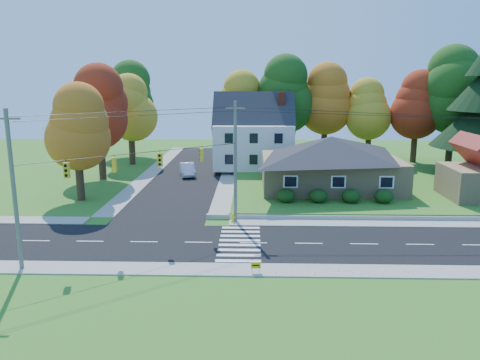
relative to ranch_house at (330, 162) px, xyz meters
The scene contains 23 objects.
ground 18.18m from the ranch_house, 116.57° to the right, with size 120.00×120.00×0.00m, color #3D7923.
road_main 18.18m from the ranch_house, 116.57° to the right, with size 90.00×8.00×0.02m, color black.
road_cross 19.15m from the ranch_house, 147.99° to the left, with size 8.00×44.00×0.02m, color black.
sidewalk_north 13.98m from the ranch_house, 126.03° to the right, with size 90.00×2.00×0.08m, color #9C9A90.
sidewalk_south 22.70m from the ranch_house, 110.85° to the right, with size 90.00×2.00×0.08m, color #9C9A90.
lawn 7.69m from the ranch_house, 45.00° to the left, with size 30.00×30.00×0.50m, color #3D7923.
ranch_house is the anchor object (origin of this frame).
colonial_house 14.46m from the ranch_house, 123.55° to the left, with size 10.40×8.40×9.60m.
hedge_row 6.57m from the ranch_house, 94.61° to the right, with size 10.70×1.70×1.27m.
traffic_infrastructure 16.87m from the ranch_house, 119.09° to the right, with size 38.10×10.66×10.00m.
tree_lot_0 21.20m from the ranch_house, 119.05° to the left, with size 6.72×6.72×12.51m.
tree_lot_1 18.58m from the ranch_house, 103.24° to the left, with size 7.84×7.84×14.60m.
tree_lot_2 18.99m from the ranch_house, 83.66° to the left, with size 7.28×7.28×13.56m.
tree_lot_3 19.29m from the ranch_house, 64.80° to the left, with size 6.16×6.16×11.47m.
tree_lot_4 21.85m from the ranch_house, 48.81° to the left, with size 6.72×6.72×12.51m.
tree_lot_5 23.85m from the ranch_house, 37.87° to the left, with size 8.40×8.40×15.64m.
tree_west_0 25.61m from the ranch_house, behind, with size 6.16×6.16×11.47m.
tree_west_1 27.18m from the ranch_house, 167.01° to the left, with size 7.28×7.28×13.56m.
tree_west_2 30.03m from the ranch_house, 147.38° to the left, with size 6.72×6.72×12.51m.
tree_west_3 36.60m from the ranch_house, 138.37° to the left, with size 7.84×7.84×14.60m.
white_car 18.23m from the ranch_house, 153.28° to the left, with size 1.64×4.70×1.55m, color #B5B6C8.
fire_hydrant 14.93m from the ranch_house, 131.55° to the right, with size 0.46×0.36×0.81m.
yard_sign 23.05m from the ranch_house, 110.08° to the right, with size 0.60×0.09×0.75m.
Camera 1 is at (-0.07, -32.25, 11.62)m, focal length 35.00 mm.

